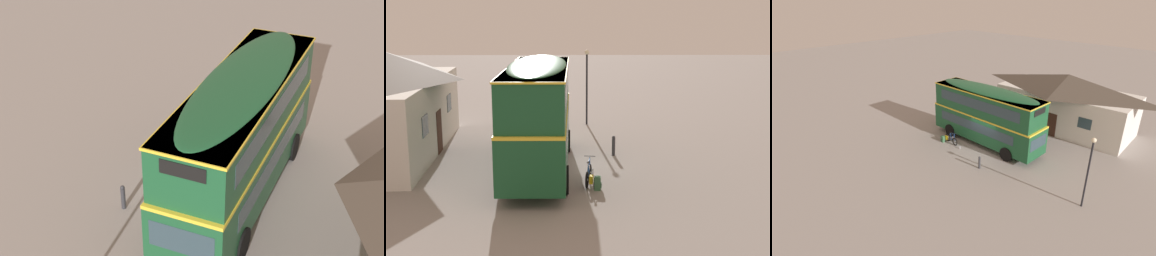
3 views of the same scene
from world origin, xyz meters
The scene contains 8 objects.
ground_plane centered at (0.00, 0.00, 0.00)m, with size 120.00×120.00×0.00m, color gray.
double_decker_bus centered at (-0.75, 1.26, 2.64)m, with size 9.99×2.70×4.79m.
touring_bicycle centered at (-2.81, -0.86, 0.37)m, with size 1.69×0.46×1.06m.
backpack_on_ground centered at (-3.44, -1.18, 0.30)m, with size 0.32×0.32×0.57m.
water_bottle_clear_plastic centered at (-1.49, -1.07, 0.12)m, with size 0.07×0.07×0.26m.
pub_building centered at (2.19, 8.91, 2.57)m, with size 12.35×6.14×5.02m.
street_lamp centered at (8.83, -1.08, 2.81)m, with size 0.28×0.28×4.53m.
kerb_bollard centered at (1.63, -2.18, 0.50)m, with size 0.16×0.16×0.97m.
Camera 3 is at (14.21, -16.48, 11.71)m, focal length 28.60 mm.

